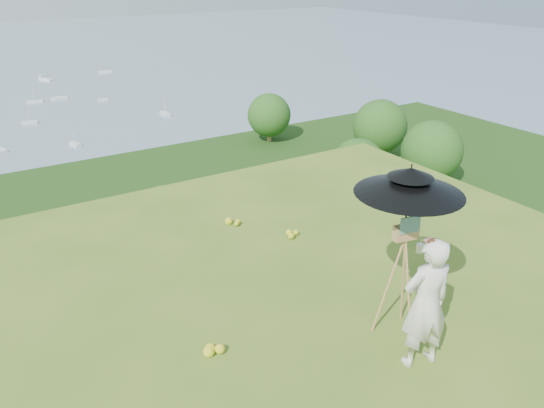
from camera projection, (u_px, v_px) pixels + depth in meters
forest_slope at (52, 403)px, 44.17m from camera, size 140.00×56.00×22.00m
shoreline_tier at (4, 266)px, 77.98m from camera, size 170.00×28.00×8.00m
slope_trees at (20, 257)px, 38.43m from camera, size 110.00×50.00×6.00m
painter at (426, 304)px, 5.93m from camera, size 0.67×0.51×1.64m
field_easel at (401, 275)px, 6.47m from camera, size 0.72×0.72×1.64m
sun_umbrella at (408, 201)px, 6.09m from camera, size 1.48×1.48×0.90m
painter_cap at (435, 242)px, 5.61m from camera, size 0.20×0.23×0.10m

